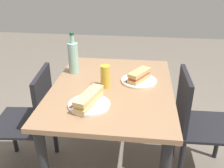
# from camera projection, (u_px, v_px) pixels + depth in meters

# --- Properties ---
(dining_table) EXTENTS (1.04, 0.80, 0.77)m
(dining_table) POSITION_uv_depth(u_px,v_px,m) (112.00, 104.00, 1.75)
(dining_table) COLOR #997251
(dining_table) RESTS_ON ground
(chair_far) EXTENTS (0.44, 0.44, 0.84)m
(chair_far) POSITION_uv_depth(u_px,v_px,m) (33.00, 117.00, 1.89)
(chair_far) COLOR black
(chair_far) RESTS_ON ground
(chair_near) EXTENTS (0.41, 0.41, 0.84)m
(chair_near) POSITION_uv_depth(u_px,v_px,m) (195.00, 121.00, 1.85)
(chair_near) COLOR black
(chair_near) RESTS_ON ground
(plate_near) EXTENTS (0.24, 0.24, 0.01)m
(plate_near) POSITION_uv_depth(u_px,v_px,m) (89.00, 105.00, 1.47)
(plate_near) COLOR white
(plate_near) RESTS_ON dining_table
(baguette_sandwich_near) EXTENTS (0.26, 0.14, 0.07)m
(baguette_sandwich_near) POSITION_uv_depth(u_px,v_px,m) (89.00, 98.00, 1.45)
(baguette_sandwich_near) COLOR #DBB77A
(baguette_sandwich_near) RESTS_ON plate_near
(knife_near) EXTENTS (0.16, 0.10, 0.01)m
(knife_near) POSITION_uv_depth(u_px,v_px,m) (79.00, 102.00, 1.48)
(knife_near) COLOR silver
(knife_near) RESTS_ON plate_near
(plate_far) EXTENTS (0.24, 0.24, 0.01)m
(plate_far) POSITION_uv_depth(u_px,v_px,m) (139.00, 81.00, 1.76)
(plate_far) COLOR silver
(plate_far) RESTS_ON dining_table
(baguette_sandwich_far) EXTENTS (0.20, 0.16, 0.07)m
(baguette_sandwich_far) POSITION_uv_depth(u_px,v_px,m) (139.00, 75.00, 1.74)
(baguette_sandwich_far) COLOR tan
(baguette_sandwich_far) RESTS_ON plate_far
(knife_far) EXTENTS (0.17, 0.09, 0.01)m
(knife_far) POSITION_uv_depth(u_px,v_px,m) (132.00, 78.00, 1.77)
(knife_far) COLOR silver
(knife_far) RESTS_ON plate_far
(water_bottle) EXTENTS (0.07, 0.07, 0.30)m
(water_bottle) POSITION_uv_depth(u_px,v_px,m) (73.00, 57.00, 1.85)
(water_bottle) COLOR #99C6B7
(water_bottle) RESTS_ON dining_table
(beer_glass) EXTENTS (0.06, 0.06, 0.15)m
(beer_glass) POSITION_uv_depth(u_px,v_px,m) (105.00, 76.00, 1.66)
(beer_glass) COLOR gold
(beer_glass) RESTS_ON dining_table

